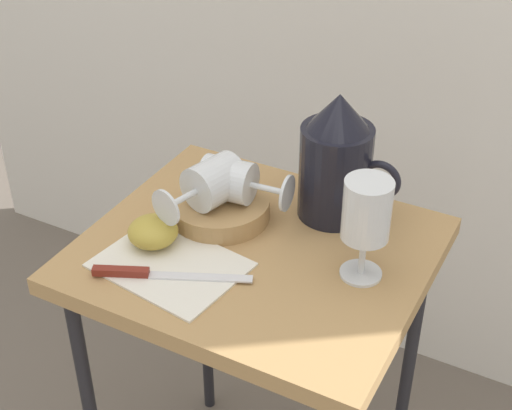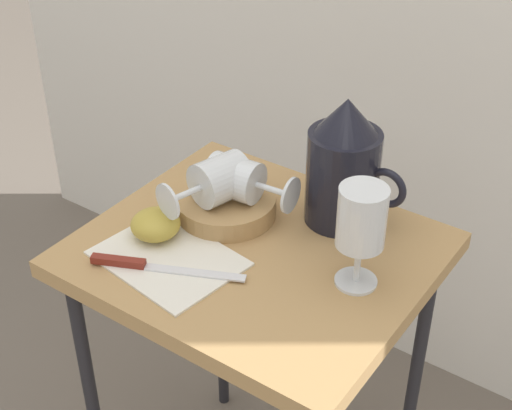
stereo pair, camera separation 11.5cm
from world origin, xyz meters
TOP-DOWN VIEW (x-y plane):
  - table at (0.00, 0.00)m, footprint 0.53×0.46m
  - linen_napkin at (-0.09, -0.10)m, footprint 0.24×0.19m
  - basket_tray at (-0.09, 0.05)m, footprint 0.17×0.17m
  - pitcher at (0.07, 0.14)m, footprint 0.17×0.12m
  - wine_glass_upright at (0.17, 0.01)m, footprint 0.07×0.07m
  - wine_glass_tipped_near at (-0.10, 0.03)m, footprint 0.11×0.16m
  - wine_glass_tipped_far at (-0.08, 0.06)m, footprint 0.15×0.08m
  - apple_half_left at (-0.15, -0.07)m, footprint 0.08×0.08m
  - knife at (-0.11, -0.14)m, footprint 0.22×0.11m

SIDE VIEW (x-z plane):
  - table at x=0.00m, z-range 0.27..0.94m
  - linen_napkin at x=-0.09m, z-range 0.68..0.68m
  - knife at x=-0.11m, z-range 0.68..0.69m
  - basket_tray at x=-0.09m, z-range 0.68..0.71m
  - apple_half_left at x=-0.15m, z-range 0.68..0.72m
  - wine_glass_tipped_far at x=-0.08m, z-range 0.71..0.78m
  - wine_glass_tipped_near at x=-0.10m, z-range 0.71..0.79m
  - pitcher at x=0.07m, z-range 0.65..0.87m
  - wine_glass_upright at x=0.17m, z-range 0.70..0.87m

